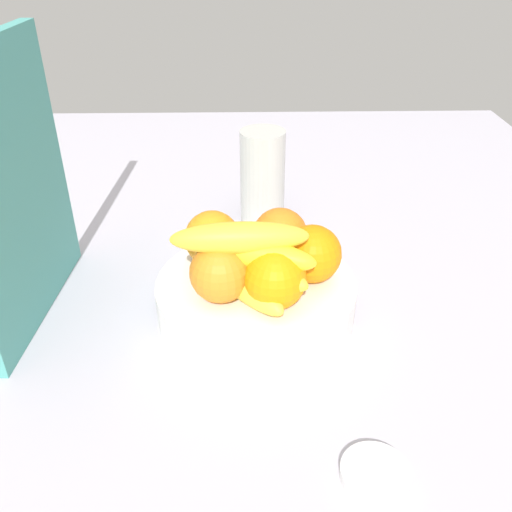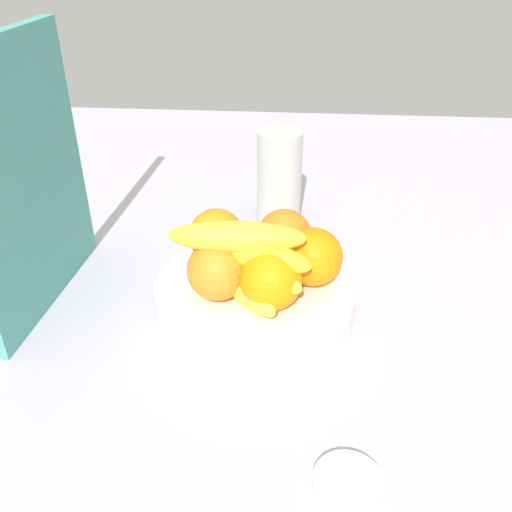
{
  "view_description": "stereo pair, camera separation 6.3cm",
  "coord_description": "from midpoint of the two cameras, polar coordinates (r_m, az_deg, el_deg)",
  "views": [
    {
      "loc": [
        -62.58,
        0.51,
        47.17
      ],
      "look_at": [
        -1.98,
        -0.88,
        9.39
      ],
      "focal_mm": 38.42,
      "sensor_mm": 36.0,
      "label": 1
    },
    {
      "loc": [
        -62.4,
        -5.81,
        47.17
      ],
      "look_at": [
        -1.98,
        -0.88,
        9.39
      ],
      "focal_mm": 38.42,
      "sensor_mm": 36.0,
      "label": 2
    }
  ],
  "objects": [
    {
      "name": "orange_back_right",
      "position": [
        0.72,
        3.41,
        0.15
      ],
      "size": [
        7.77,
        7.77,
        7.77
      ],
      "primitive_type": "sphere",
      "color": "orange",
      "rests_on": "fruit_bowl"
    },
    {
      "name": "jar_lid",
      "position": [
        0.58,
        9.07,
        -21.6
      ],
      "size": [
        6.92,
        6.92,
        1.23
      ],
      "primitive_type": "cylinder",
      "color": "white",
      "rests_on": "ground_plane"
    },
    {
      "name": "orange_front_left",
      "position": [
        0.76,
        0.14,
        2.09
      ],
      "size": [
        7.77,
        7.77,
        7.77
      ],
      "primitive_type": "sphere",
      "color": "orange",
      "rests_on": "fruit_bowl"
    },
    {
      "name": "orange_front_right",
      "position": [
        0.76,
        -6.95,
        1.77
      ],
      "size": [
        7.77,
        7.77,
        7.77
      ],
      "primitive_type": "sphere",
      "color": "orange",
      "rests_on": "fruit_bowl"
    },
    {
      "name": "banana_bunch",
      "position": [
        0.68,
        -3.74,
        -0.45
      ],
      "size": [
        16.13,
        18.87,
        10.6
      ],
      "color": "yellow",
      "rests_on": "fruit_bowl"
    },
    {
      "name": "orange_center",
      "position": [
        0.69,
        -6.39,
        -1.8
      ],
      "size": [
        7.77,
        7.77,
        7.77
      ],
      "primitive_type": "sphere",
      "color": "orange",
      "rests_on": "fruit_bowl"
    },
    {
      "name": "cutting_board",
      "position": [
        0.76,
        -26.13,
        5.9
      ],
      "size": [
        28.06,
        3.52,
        36.0
      ],
      "primitive_type": "cube",
      "rotation": [
        0.0,
        0.0,
        -0.06
      ],
      "color": "teal",
      "rests_on": "ground_plane"
    },
    {
      "name": "ground_plane",
      "position": [
        0.79,
        -2.97,
        -6.0
      ],
      "size": [
        180.0,
        140.0,
        3.0
      ],
      "primitive_type": "cube",
      "color": "#B1ADBA"
    },
    {
      "name": "orange_back_left",
      "position": [
        0.67,
        -0.69,
        -2.44
      ],
      "size": [
        7.77,
        7.77,
        7.77
      ],
      "primitive_type": "sphere",
      "color": "orange",
      "rests_on": "fruit_bowl"
    },
    {
      "name": "fruit_bowl",
      "position": [
        0.75,
        -2.41,
        -4.4
      ],
      "size": [
        27.02,
        27.02,
        5.39
      ],
      "primitive_type": "cylinder",
      "color": "white",
      "rests_on": "ground_plane"
    },
    {
      "name": "thermos_tumbler",
      "position": [
        0.97,
        -1.21,
        8.22
      ],
      "size": [
        7.84,
        7.84,
        16.55
      ],
      "primitive_type": "cylinder",
      "color": "beige",
      "rests_on": "ground_plane"
    }
  ]
}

